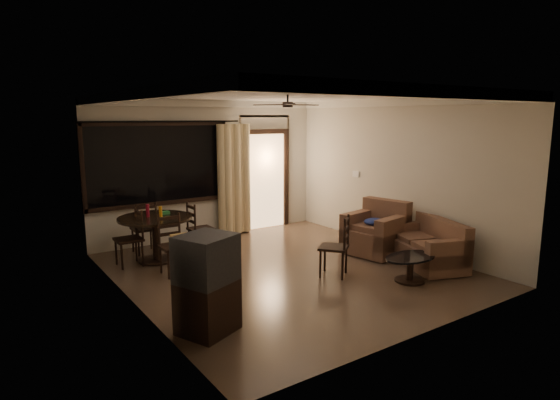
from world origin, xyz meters
TOP-DOWN VIEW (x-y plane):
  - ground at (0.00, 0.00)m, footprint 5.50×5.50m
  - room_shell at (0.59, 1.77)m, footprint 5.50×6.70m
  - dining_table at (-1.58, 1.68)m, footprint 1.25×1.25m
  - dining_chair_west at (-2.04, 1.69)m, footprint 0.42×0.42m
  - dining_chair_east at (-0.75, 1.67)m, footprint 0.42×0.42m
  - dining_chair_south at (-1.59, 0.82)m, footprint 0.42×0.48m
  - dining_chair_north at (-1.58, 2.29)m, footprint 0.42×0.42m
  - tv_cabinet at (-2.05, -1.29)m, footprint 0.76×0.73m
  - sofa at (2.10, -1.15)m, footprint 1.21×1.61m
  - armchair at (1.91, -0.14)m, footprint 1.09×1.09m
  - coffee_table at (1.21, -1.50)m, footprint 0.91×0.55m
  - side_chair at (0.45, -0.64)m, footprint 0.60×0.60m

SIDE VIEW (x-z plane):
  - ground at x=0.00m, z-range 0.00..0.00m
  - coffee_table at x=1.21m, z-range 0.07..0.47m
  - dining_chair_west at x=-2.04m, z-range -0.19..0.76m
  - dining_chair_east at x=-0.75m, z-range -0.19..0.76m
  - dining_chair_north at x=-1.58m, z-range -0.19..0.76m
  - side_chair at x=0.45m, z-range -0.20..0.77m
  - dining_chair_south at x=-1.59m, z-range -0.17..0.78m
  - sofa at x=2.10m, z-range -0.08..0.69m
  - armchair at x=1.91m, z-range -0.08..0.86m
  - tv_cabinet at x=-2.05m, z-range 0.00..1.16m
  - dining_table at x=-1.58m, z-range 0.12..1.12m
  - room_shell at x=0.59m, z-range -0.92..4.58m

